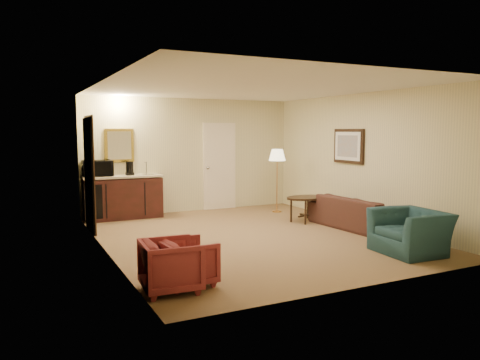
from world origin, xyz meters
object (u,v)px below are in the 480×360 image
at_px(teal_armchair, 411,225).
at_px(coffee_table, 307,209).
at_px(rose_chair_near, 188,260).
at_px(sofa, 359,208).
at_px(rose_chair_far, 171,263).
at_px(floor_lamp, 277,181).
at_px(waste_bin, 154,210).
at_px(coffee_maker, 130,168).
at_px(wetbar_cabinet, 123,197).
at_px(microwave, 97,167).

xyz_separation_m(teal_armchair, coffee_table, (0.02, 2.80, -0.18)).
height_order(teal_armchair, rose_chair_near, teal_armchair).
bearing_deg(sofa, rose_chair_far, 109.10).
distance_m(sofa, teal_armchair, 1.83).
xyz_separation_m(rose_chair_near, floor_lamp, (3.60, 3.96, 0.42)).
relative_size(waste_bin, coffee_maker, 1.00).
height_order(teal_armchair, waste_bin, teal_armchair).
distance_m(wetbar_cabinet, coffee_table, 3.89).
bearing_deg(coffee_table, teal_armchair, -90.43).
height_order(sofa, waste_bin, sofa).
xyz_separation_m(wetbar_cabinet, coffee_table, (3.32, -2.01, -0.20)).
relative_size(rose_chair_far, coffee_maker, 2.28).
distance_m(wetbar_cabinet, sofa, 4.88).
relative_size(rose_chair_far, floor_lamp, 0.46).
bearing_deg(sofa, teal_armchair, 160.64).
bearing_deg(sofa, coffee_maker, 46.46).
height_order(rose_chair_far, microwave, microwave).
height_order(rose_chair_near, coffee_table, rose_chair_near).
bearing_deg(waste_bin, coffee_table, -36.01).
height_order(rose_chair_far, floor_lamp, floor_lamp).
distance_m(sofa, rose_chair_near, 4.38).
relative_size(sofa, rose_chair_near, 3.37).
relative_size(teal_armchair, coffee_table, 1.13).
bearing_deg(floor_lamp, waste_bin, 165.71).
bearing_deg(teal_armchair, rose_chair_far, -85.78).
xyz_separation_m(coffee_table, coffee_maker, (-3.16, 2.02, 0.81)).
height_order(teal_armchair, microwave, microwave).
bearing_deg(microwave, waste_bin, -6.70).
bearing_deg(teal_armchair, microwave, -138.34).
bearing_deg(rose_chair_far, teal_armchair, -85.46).
xyz_separation_m(wetbar_cabinet, teal_armchair, (3.30, -4.81, -0.02)).
bearing_deg(teal_armchair, sofa, 167.85).
xyz_separation_m(teal_armchair, rose_chair_near, (-3.55, 0.09, -0.13)).
xyz_separation_m(floor_lamp, coffee_maker, (-3.19, 0.77, 0.34)).
bearing_deg(rose_chair_far, coffee_table, -49.39).
height_order(sofa, coffee_maker, coffee_maker).
bearing_deg(coffee_table, waste_bin, 143.99).
bearing_deg(microwave, wetbar_cabinet, -7.65).
bearing_deg(wetbar_cabinet, coffee_maker, 3.30).
xyz_separation_m(coffee_table, floor_lamp, (0.03, 1.25, 0.47)).
distance_m(floor_lamp, coffee_maker, 3.30).
xyz_separation_m(teal_armchair, coffee_maker, (-3.14, 4.82, 0.62)).
relative_size(teal_armchair, coffee_maker, 3.44).
height_order(teal_armchair, coffee_table, teal_armchair).
bearing_deg(coffee_table, rose_chair_far, -143.46).
bearing_deg(rose_chair_near, coffee_maker, -8.95).
bearing_deg(teal_armchair, rose_chair_near, -87.72).
distance_m(floor_lamp, waste_bin, 2.85).
xyz_separation_m(sofa, rose_chair_near, (-4.05, -1.66, -0.10)).
relative_size(teal_armchair, floor_lamp, 0.70).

